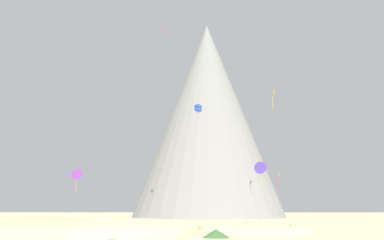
# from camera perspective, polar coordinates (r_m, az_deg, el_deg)

# --- Properties ---
(dune_foreground_left) EXTENTS (18.55, 21.76, 3.92)m
(dune_foreground_left) POSITION_cam_1_polar(r_m,az_deg,el_deg) (65.90, -14.22, -14.69)
(dune_foreground_left) COLOR #CCBA8E
(dune_foreground_left) RESTS_ON ground_plane
(dune_foreground_right) EXTENTS (18.10, 17.41, 2.01)m
(dune_foreground_right) POSITION_cam_1_polar(r_m,az_deg,el_deg) (51.75, 8.81, -15.64)
(dune_foreground_right) COLOR beige
(dune_foreground_right) RESTS_ON ground_plane
(dune_midground) EXTENTS (23.92, 23.71, 3.85)m
(dune_midground) POSITION_cam_1_polar(r_m,az_deg,el_deg) (48.68, -20.91, -15.21)
(dune_midground) COLOR #C6B284
(dune_midground) RESTS_ON ground_plane
(dune_back_low) EXTENTS (22.77, 24.63, 3.66)m
(dune_back_low) POSITION_cam_1_polar(r_m,az_deg,el_deg) (46.58, -9.28, -16.00)
(dune_back_low) COLOR #CCBA8E
(dune_back_low) RESTS_ON ground_plane
(bush_scatter_east) EXTENTS (2.57, 2.57, 0.74)m
(bush_scatter_east) POSITION_cam_1_polar(r_m,az_deg,el_deg) (38.77, -11.78, -16.11)
(bush_scatter_east) COLOR #668C4C
(bush_scatter_east) RESTS_ON ground_plane
(bush_far_right) EXTENTS (1.67, 1.67, 1.03)m
(bush_far_right) POSITION_cam_1_polar(r_m,az_deg,el_deg) (48.24, -8.93, -15.27)
(bush_far_right) COLOR #477238
(bush_far_right) RESTS_ON ground_plane
(bush_near_left) EXTENTS (2.26, 2.26, 0.70)m
(bush_near_left) POSITION_cam_1_polar(r_m,az_deg,el_deg) (57.81, 13.99, -14.72)
(bush_near_left) COLOR #477238
(bush_near_left) RESTS_ON ground_plane
(bush_mid_center) EXTENTS (1.57, 1.57, 0.65)m
(bush_mid_center) POSITION_cam_1_polar(r_m,az_deg,el_deg) (52.02, 1.20, -15.40)
(bush_mid_center) COLOR #668C4C
(bush_mid_center) RESTS_ON ground_plane
(bush_low_patch) EXTENTS (3.70, 3.70, 0.84)m
(bush_low_patch) POSITION_cam_1_polar(r_m,az_deg,el_deg) (41.95, 3.47, -15.97)
(bush_low_patch) COLOR #386633
(bush_low_patch) RESTS_ON ground_plane
(rock_massif) EXTENTS (63.18, 63.18, 62.37)m
(rock_massif) POSITION_cam_1_polar(r_m,az_deg,el_deg) (125.12, 2.44, -1.14)
(rock_massif) COLOR gray
(rock_massif) RESTS_ON ground_plane
(kite_gold_high) EXTENTS (0.94, 1.64, 5.02)m
(kite_gold_high) POSITION_cam_1_polar(r_m,az_deg,el_deg) (93.16, 11.64, 3.95)
(kite_gold_high) COLOR gold
(kite_orange_low) EXTENTS (0.62, 0.82, 2.64)m
(kite_orange_low) POSITION_cam_1_polar(r_m,az_deg,el_deg) (65.26, 12.34, -8.07)
(kite_orange_low) COLOR orange
(kite_magenta_high) EXTENTS (0.69, 0.60, 1.39)m
(kite_magenta_high) POSITION_cam_1_polar(r_m,az_deg,el_deg) (87.18, -3.76, 12.72)
(kite_magenta_high) COLOR #D1339E
(kite_violet_low) EXTENTS (1.96, 1.91, 4.78)m
(kite_violet_low) POSITION_cam_1_polar(r_m,az_deg,el_deg) (82.65, -16.30, -7.52)
(kite_violet_low) COLOR purple
(kite_indigo_low) EXTENTS (2.36, 1.47, 4.96)m
(kite_indigo_low) POSITION_cam_1_polar(r_m,az_deg,el_deg) (72.86, 9.84, -6.82)
(kite_indigo_low) COLOR #5138B2
(kite_blue_mid) EXTENTS (1.30, 1.31, 2.92)m
(kite_blue_mid) POSITION_cam_1_polar(r_m,az_deg,el_deg) (63.69, 0.88, 1.70)
(kite_blue_mid) COLOR blue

